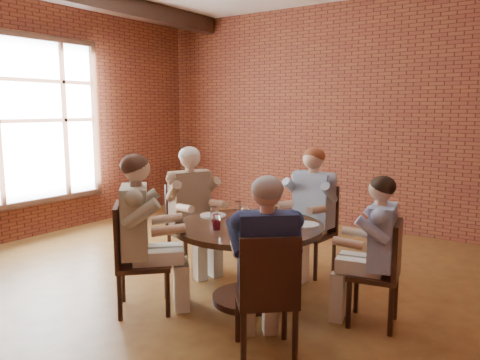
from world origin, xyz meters
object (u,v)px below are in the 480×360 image
Objects in this scene: diner_a at (375,251)px; chair_a at (383,269)px; smartphone at (257,240)px; chair_b at (315,225)px; diner_e at (266,266)px; diner_d at (143,234)px; diner_b at (311,211)px; dining_table at (249,247)px; diner_c at (192,210)px; chair_e at (267,292)px; chair_d at (132,254)px; chair_c at (189,223)px.

chair_a is at bearing 90.00° from diner_a.
chair_b is at bearing 116.25° from smartphone.
diner_e reaches higher than smartphone.
diner_e is at bearing -136.52° from diner_d.
diner_b reaches higher than diner_a.
smartphone is at bearing -49.67° from dining_table.
diner_d reaches higher than diner_e.
diner_a is 8.29× the size of smartphone.
chair_b is at bearing -68.43° from diner_d.
diner_a reaches higher than chair_a.
chair_b is at bearing -34.60° from diner_c.
chair_e is 6.15× the size of smartphone.
chair_d reaches higher than smartphone.
diner_e is (0.62, -0.72, 0.14)m from dining_table.
dining_table is at bearing -90.00° from diner_c.
chair_c is at bearing 90.00° from diner_c.
chair_b is 1.96m from diner_e.
dining_table is 9.05× the size of smartphone.
chair_c is (-1.10, 0.42, -0.01)m from dining_table.
diner_a is 0.95× the size of diner_e.
diner_c is at bearing -139.75° from chair_b.
diner_a is at bearing -108.72° from diner_d.
diner_b is 1.50m from smartphone.
diner_e reaches higher than chair_d.
diner_c is at bearing -75.64° from chair_e.
chair_c is at bearing -74.43° from diner_e.
chair_b is at bearing -115.93° from diner_e.
chair_b is 1.03× the size of chair_e.
dining_table is 1.15m from diner_a.
chair_d is at bearing -109.50° from diner_b.
smartphone is at bearing -99.44° from diner_c.
chair_b is at bearing -114.86° from chair_e.
diner_b is 1.86m from diner_e.
diner_c is at bearing -32.07° from chair_d.
diner_d is (-0.79, -1.76, 0.01)m from diner_b.
diner_c is 1.48× the size of chair_e.
diner_a reaches higher than chair_e.
chair_a is 2.18m from chair_d.
chair_c is 1.22m from chair_d.
diner_c reaches higher than diner_b.
chair_e is (-0.44, -0.99, -0.12)m from diner_a.
smartphone is (1.36, -0.80, 0.06)m from diner_c.
smartphone is at bearing -63.86° from chair_a.
chair_e is at bearing -30.29° from smartphone.
chair_b is 2.02m from diner_d.
diner_e is (1.73, -1.14, 0.15)m from chair_c.
diner_a is 2.11m from chair_d.
chair_b reaches higher than dining_table.
diner_c is 1.04× the size of diner_e.
diner_d is at bearing -45.20° from chair_e.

